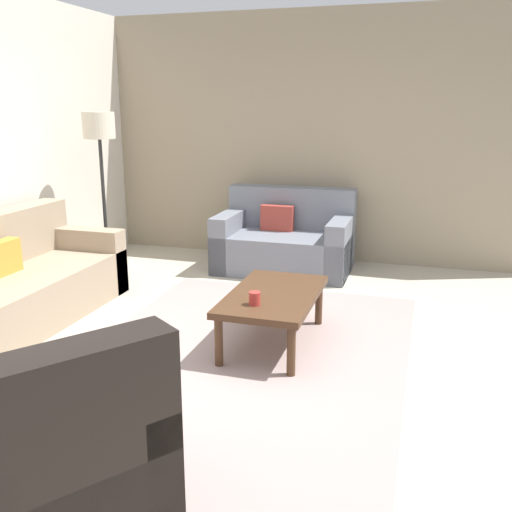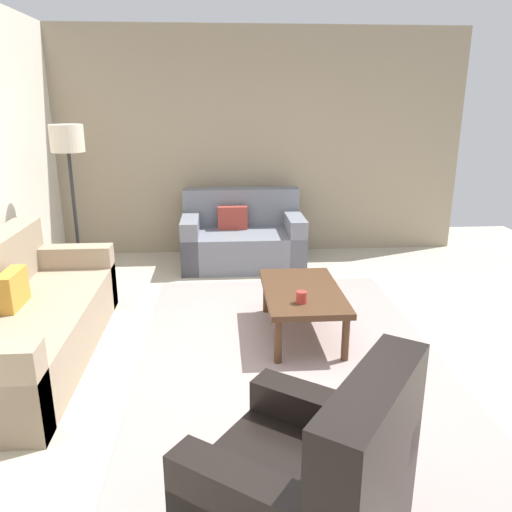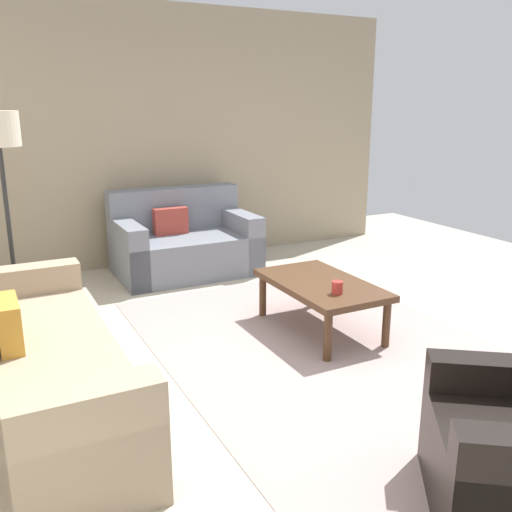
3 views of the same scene
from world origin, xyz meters
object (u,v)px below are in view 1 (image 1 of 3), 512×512
Objects in this scene: coffee_table at (273,299)px; cup at (255,298)px; lamp_standing at (100,143)px; couch_main at (1,290)px; couch_loveseat at (286,242)px; armchair_leather at (61,474)px.

cup is (-0.30, 0.06, 0.10)m from coffee_table.
cup is at bearing -125.15° from lamp_standing.
couch_loveseat is (2.34, -1.85, 0.00)m from couch_main.
cup is 2.72m from lamp_standing.
couch_main is 2.75m from armchair_leather.
couch_loveseat is 2.10m from coffee_table.
couch_loveseat is 15.16× the size of cup.
armchair_leather reaches higher than coffee_table.
armchair_leather is at bearing -178.56° from couch_loveseat.
armchair_leather is at bearing -134.71° from couch_main.
couch_loveseat is at bearing 1.44° from armchair_leather.
couch_loveseat reaches higher than cup.
armchair_leather is (-1.93, -1.95, 0.01)m from couch_main.
armchair_leather is 4.00m from lamp_standing.
cup is (-0.01, -2.20, 0.16)m from couch_main.
armchair_leather reaches higher than couch_loveseat.
lamp_standing is (3.38, 1.83, 1.10)m from armchair_leather.
cup is (-2.35, -0.35, 0.16)m from couch_loveseat.
lamp_standing reaches higher than couch_loveseat.
cup is at bearing 169.16° from coffee_table.
coffee_table is at bearing -118.66° from lamp_standing.
couch_loveseat is 1.29× the size of armchair_leather.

